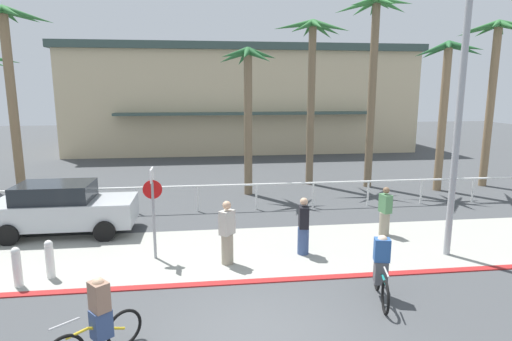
{
  "coord_description": "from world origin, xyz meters",
  "views": [
    {
      "loc": [
        -0.87,
        -7.4,
        4.66
      ],
      "look_at": [
        0.81,
        6.0,
        2.04
      ],
      "focal_mm": 29.73,
      "sensor_mm": 36.0,
      "label": 1
    }
  ],
  "objects": [
    {
      "name": "palm_tree_4",
      "position": [
        4.33,
        12.67,
        5.93
      ],
      "size": [
        3.36,
        3.5,
        7.83
      ],
      "color": "#756047",
      "rests_on": "ground"
    },
    {
      "name": "car_silver_1",
      "position": [
        -5.42,
        6.46,
        0.87
      ],
      "size": [
        4.4,
        2.02,
        1.69
      ],
      "color": "#B2B7BC",
      "rests_on": "ground"
    },
    {
      "name": "palm_tree_6",
      "position": [
        9.95,
        10.66,
        4.93
      ],
      "size": [
        3.28,
        3.09,
        6.73
      ],
      "color": "#846B4C",
      "rests_on": "ground"
    },
    {
      "name": "palm_tree_7",
      "position": [
        12.57,
        11.27,
        5.87
      ],
      "size": [
        3.26,
        3.38,
        7.75
      ],
      "color": "#846B4C",
      "rests_on": "ground"
    },
    {
      "name": "cyclist_yellow_0",
      "position": [
        -2.76,
        -0.38,
        0.69
      ],
      "size": [
        1.43,
        1.22,
        1.5
      ],
      "color": "black",
      "rests_on": "ground"
    },
    {
      "name": "cyclist_teal_1",
      "position": [
        3.02,
        1.05,
        0.69
      ],
      "size": [
        0.5,
        1.78,
        1.5
      ],
      "color": "black",
      "rests_on": "ground"
    },
    {
      "name": "stop_sign_bike_lane",
      "position": [
        -2.26,
        3.99,
        1.68
      ],
      "size": [
        0.52,
        0.56,
        2.56
      ],
      "color": "gray",
      "rests_on": "ground"
    },
    {
      "name": "pedestrian_2",
      "position": [
        -0.29,
        3.36,
        0.82
      ],
      "size": [
        0.46,
        0.47,
        1.76
      ],
      "color": "gray",
      "rests_on": "ground"
    },
    {
      "name": "curb_paint",
      "position": [
        0.0,
        2.2,
        0.01
      ],
      "size": [
        44.0,
        0.24,
        0.03
      ],
      "primitive_type": "cube",
      "color": "maroon",
      "rests_on": "ground"
    },
    {
      "name": "building_backdrop",
      "position": [
        2.14,
        27.66,
        3.89
      ],
      "size": [
        25.78,
        12.73,
        7.75
      ],
      "color": "beige",
      "rests_on": "ground"
    },
    {
      "name": "palm_tree_2",
      "position": [
        -8.37,
        10.71,
        5.87
      ],
      "size": [
        3.52,
        2.76,
        7.8
      ],
      "color": "#846B4C",
      "rests_on": "ground"
    },
    {
      "name": "sidewalk_strip",
      "position": [
        0.0,
        4.2,
        0.01
      ],
      "size": [
        44.0,
        4.0,
        0.02
      ],
      "primitive_type": "cube",
      "color": "#9E9E93",
      "rests_on": "ground"
    },
    {
      "name": "rail_fence",
      "position": [
        0.0,
        8.5,
        0.84
      ],
      "size": [
        25.1,
        0.08,
        1.04
      ],
      "color": "white",
      "rests_on": "ground"
    },
    {
      "name": "streetlight_curb",
      "position": [
        5.95,
        3.0,
        4.28
      ],
      "size": [
        0.24,
        2.54,
        7.5
      ],
      "color": "#9EA0A5",
      "rests_on": "ground"
    },
    {
      "name": "bollard_1",
      "position": [
        -4.71,
        3.03,
        0.52
      ],
      "size": [
        0.2,
        0.2,
        1.0
      ],
      "color": "white",
      "rests_on": "ground"
    },
    {
      "name": "ground_plane",
      "position": [
        0.0,
        10.0,
        0.0
      ],
      "size": [
        80.0,
        80.0,
        0.0
      ],
      "primitive_type": "plane",
      "color": "#424447"
    },
    {
      "name": "palm_tree_3",
      "position": [
        1.1,
        11.02,
        4.73
      ],
      "size": [
        2.55,
        2.73,
        6.4
      ],
      "color": "#756047",
      "rests_on": "ground"
    },
    {
      "name": "palm_tree_5",
      "position": [
        6.93,
        11.74,
        6.59
      ],
      "size": [
        3.27,
        3.08,
        8.74
      ],
      "color": "#756047",
      "rests_on": "ground"
    },
    {
      "name": "pedestrian_0",
      "position": [
        1.88,
        3.78,
        0.77
      ],
      "size": [
        0.36,
        0.43,
        1.67
      ],
      "color": "#384C7A",
      "rests_on": "ground"
    },
    {
      "name": "pedestrian_1",
      "position": [
        4.85,
        5.02,
        0.73
      ],
      "size": [
        0.37,
        0.44,
        1.6
      ],
      "color": "gray",
      "rests_on": "ground"
    },
    {
      "name": "bollard_0",
      "position": [
        -5.32,
        2.64,
        0.52
      ],
      "size": [
        0.2,
        0.2,
        1.0
      ],
      "color": "white",
      "rests_on": "ground"
    }
  ]
}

